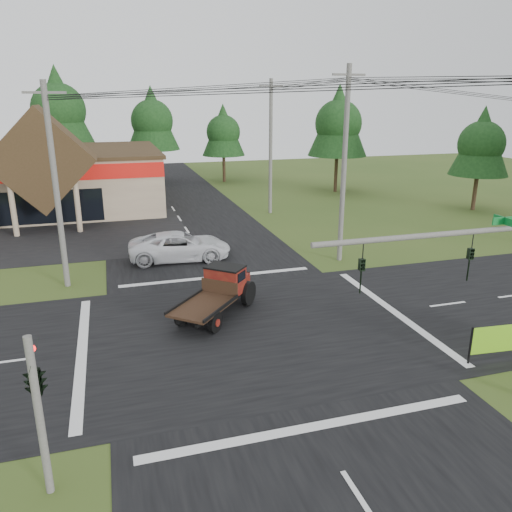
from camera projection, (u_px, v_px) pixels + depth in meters
name	position (u px, v px, depth m)	size (l,w,h in m)	color
ground	(251.00, 330.00, 21.68)	(120.00, 120.00, 0.00)	#364F1C
road_ns	(251.00, 330.00, 21.68)	(12.00, 120.00, 0.02)	black
road_ew	(251.00, 330.00, 21.68)	(120.00, 12.00, 0.02)	black
traffic_signal_mast	(504.00, 279.00, 15.06)	(8.12, 0.24, 7.00)	#595651
traffic_signal_corner	(33.00, 366.00, 11.90)	(0.53, 2.48, 4.40)	#595651
utility_pole_nw	(56.00, 186.00, 25.21)	(2.00, 0.30, 10.50)	#595651
utility_pole_ne	(344.00, 165.00, 29.38)	(2.00, 0.30, 11.50)	#595651
utility_pole_n	(271.00, 146.00, 42.23)	(2.00, 0.30, 11.20)	#595651
tree_row_c	(58.00, 107.00, 53.84)	(7.28, 7.28, 13.13)	#332316
tree_row_d	(152.00, 119.00, 57.86)	(6.16, 6.16, 11.11)	#332316
tree_row_e	(223.00, 130.00, 58.60)	(5.04, 5.04, 9.09)	#332316
tree_side_ne	(338.00, 121.00, 51.74)	(6.16, 6.16, 11.11)	#332316
tree_side_e_near	(482.00, 142.00, 43.34)	(5.04, 5.04, 9.09)	#332316
antique_flatbed_truck	(215.00, 294.00, 22.80)	(1.97, 5.16, 2.16)	#550C0E
white_pickup	(180.00, 246.00, 30.97)	(2.87, 6.23, 1.73)	silver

